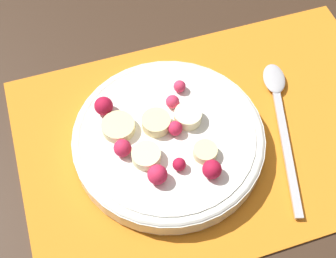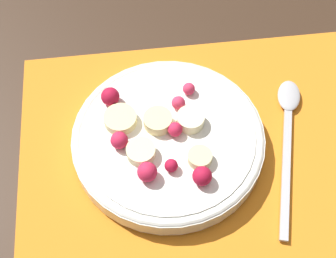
% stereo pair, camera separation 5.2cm
% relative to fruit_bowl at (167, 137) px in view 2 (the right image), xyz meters
% --- Properties ---
extents(ground_plane, '(3.00, 3.00, 0.00)m').
position_rel_fruit_bowl_xyz_m(ground_plane, '(-0.06, 0.00, -0.02)').
color(ground_plane, '#382619').
extents(placemat, '(0.46, 0.31, 0.01)m').
position_rel_fruit_bowl_xyz_m(placemat, '(-0.06, 0.00, -0.02)').
color(placemat, orange).
rests_on(placemat, ground_plane).
extents(fruit_bowl, '(0.22, 0.22, 0.05)m').
position_rel_fruit_bowl_xyz_m(fruit_bowl, '(0.00, 0.00, 0.00)').
color(fruit_bowl, silver).
rests_on(fruit_bowl, placemat).
extents(spoon, '(0.08, 0.21, 0.01)m').
position_rel_fruit_bowl_xyz_m(spoon, '(-0.15, -0.01, -0.01)').
color(spoon, '#B2B2B7').
rests_on(spoon, placemat).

